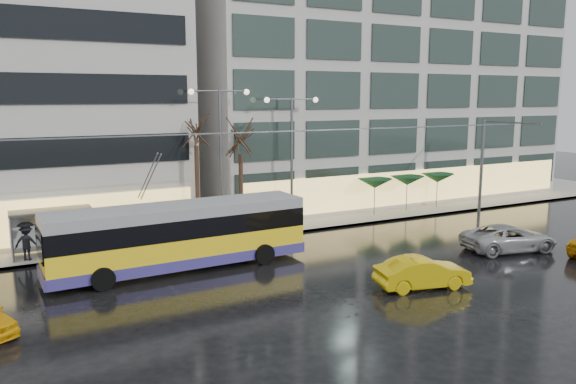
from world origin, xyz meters
TOP-DOWN VIEW (x-y plane):
  - ground at (0.00, 0.00)m, footprint 140.00×140.00m
  - sidewalk at (2.00, 14.00)m, footprint 80.00×10.00m
  - kerb at (2.00, 9.05)m, footprint 80.00×0.10m
  - building_right at (19.00, 19.00)m, footprint 32.00×14.00m
  - trolleybus at (-2.47, 5.09)m, footprint 13.20×5.25m
  - catenary at (1.00, 7.94)m, footprint 42.24×5.12m
  - bus_shelter at (-8.38, 10.69)m, footprint 4.20×1.60m
  - street_lamp_near at (2.00, 10.80)m, footprint 3.96×0.36m
  - street_lamp_far at (7.00, 10.80)m, footprint 3.96×0.36m
  - tree_a at (0.50, 11.00)m, footprint 3.20×3.20m
  - tree_b at (3.50, 11.20)m, footprint 3.20×3.20m
  - parasol_a at (14.00, 11.00)m, footprint 2.50×2.50m
  - parasol_b at (17.00, 11.00)m, footprint 2.50×2.50m
  - parasol_c at (20.00, 11.00)m, footprint 2.50×2.50m
  - taxi_b at (6.58, -2.85)m, footprint 4.61×2.43m
  - sedan_silver at (15.22, -0.23)m, footprint 5.82×3.57m
  - pedestrian_a at (-6.33, 10.52)m, footprint 1.22×1.23m
  - pedestrian_b at (-4.40, 12.29)m, footprint 0.94×0.81m
  - pedestrian_c at (-9.33, 9.93)m, footprint 1.42×1.12m

SIDE VIEW (x-z plane):
  - ground at x=0.00m, z-range 0.00..0.00m
  - sidewalk at x=2.00m, z-range 0.00..0.15m
  - kerb at x=2.00m, z-range 0.00..0.15m
  - taxi_b at x=6.58m, z-range 0.00..1.44m
  - sedan_silver at x=15.22m, z-range 0.00..1.51m
  - pedestrian_b at x=-4.40m, z-range 0.15..1.81m
  - pedestrian_c at x=-9.33m, z-range 0.23..2.34m
  - pedestrian_a at x=-6.33m, z-range 0.49..2.68m
  - trolleybus at x=-2.47m, z-range -1.39..4.69m
  - bus_shelter at x=-8.38m, z-range 0.71..3.22m
  - parasol_a at x=14.00m, z-range 1.12..3.77m
  - parasol_b at x=17.00m, z-range 1.12..3.77m
  - parasol_c at x=20.00m, z-range 1.12..3.77m
  - catenary at x=1.00m, z-range 0.75..7.75m
  - street_lamp_far at x=7.00m, z-range 1.45..9.98m
  - street_lamp_near at x=2.00m, z-range 1.48..10.51m
  - tree_b at x=3.50m, z-range 2.55..10.25m
  - tree_a at x=0.50m, z-range 2.89..11.29m
  - building_right at x=19.00m, z-range 0.15..25.15m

